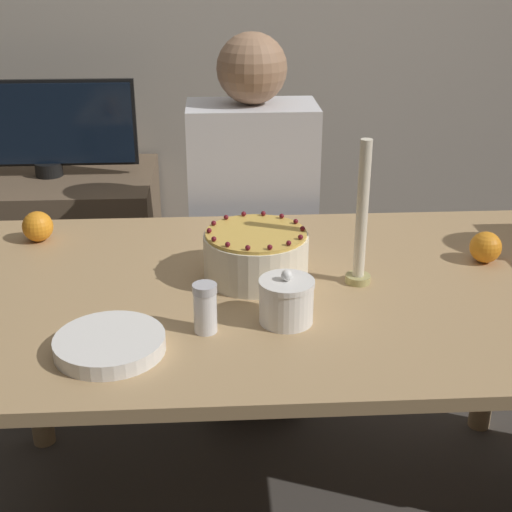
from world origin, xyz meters
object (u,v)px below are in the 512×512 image
at_px(cake, 256,254).
at_px(sugar_shaker, 205,308).
at_px(sugar_bowl, 284,301).
at_px(person_man_blue_shirt, 252,250).
at_px(candle, 361,225).
at_px(tv_monitor, 44,126).

height_order(cake, sugar_shaker, cake).
xyz_separation_m(sugar_bowl, person_man_blue_shirt, (-0.02, 0.84, -0.25)).
bearing_deg(cake, person_man_blue_shirt, 87.81).
height_order(sugar_shaker, candle, candle).
xyz_separation_m(sugar_shaker, candle, (0.36, 0.21, 0.09)).
bearing_deg(cake, candle, -10.64).
relative_size(cake, sugar_bowl, 2.08).
bearing_deg(person_man_blue_shirt, candle, 108.03).
distance_m(sugar_shaker, person_man_blue_shirt, 0.92).
bearing_deg(sugar_bowl, tv_monitor, 120.99).
bearing_deg(candle, sugar_shaker, -149.42).
xyz_separation_m(sugar_bowl, candle, (0.19, 0.18, 0.10)).
relative_size(sugar_bowl, sugar_shaker, 1.12).
height_order(candle, person_man_blue_shirt, person_man_blue_shirt).
relative_size(cake, tv_monitor, 0.38).
xyz_separation_m(cake, sugar_shaker, (-0.12, -0.26, -0.00)).
distance_m(candle, person_man_blue_shirt, 0.78).
height_order(cake, tv_monitor, tv_monitor).
distance_m(sugar_bowl, tv_monitor, 1.46).
bearing_deg(person_man_blue_shirt, sugar_shaker, 80.73).
bearing_deg(tv_monitor, sugar_shaker, -65.44).
bearing_deg(cake, tv_monitor, 124.47).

